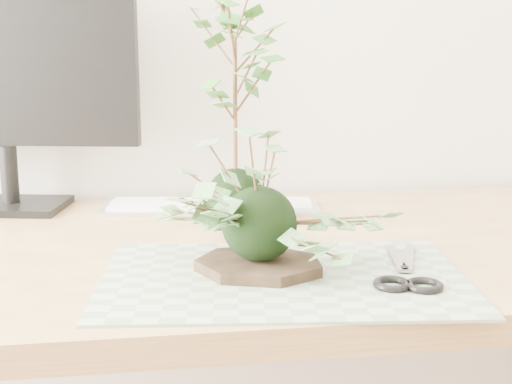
# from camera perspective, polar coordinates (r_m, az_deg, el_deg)

# --- Properties ---
(desk) EXTENTS (1.60, 0.70, 0.74)m
(desk) POSITION_cam_1_polar(r_m,az_deg,el_deg) (1.16, 1.62, -8.10)
(desk) COLOR tan
(desk) RESTS_ON ground_plane
(cutting_mat) EXTENTS (0.52, 0.37, 0.00)m
(cutting_mat) POSITION_cam_1_polar(r_m,az_deg,el_deg) (0.96, 2.17, -6.84)
(cutting_mat) COLOR slate
(cutting_mat) RESTS_ON desk
(stone_dish) EXTENTS (0.23, 0.23, 0.01)m
(stone_dish) POSITION_cam_1_polar(r_m,az_deg,el_deg) (0.98, 0.27, -5.89)
(stone_dish) COLOR black
(stone_dish) RESTS_ON cutting_mat
(ivy_kokedama) EXTENTS (0.37, 0.37, 0.20)m
(ivy_kokedama) POSITION_cam_1_polar(r_m,az_deg,el_deg) (0.95, 0.28, 0.25)
(ivy_kokedama) COLOR black
(ivy_kokedama) RESTS_ON stone_dish
(maple_kokedama) EXTENTS (0.24, 0.24, 0.41)m
(maple_kokedama) POSITION_cam_1_polar(r_m,az_deg,el_deg) (1.20, -1.71, 10.84)
(maple_kokedama) COLOR black
(maple_kokedama) RESTS_ON desk
(keyboard) EXTENTS (0.42, 0.18, 0.02)m
(keyboard) POSITION_cam_1_polar(r_m,az_deg,el_deg) (1.34, -3.63, -1.17)
(keyboard) COLOR #B9B9BE
(keyboard) RESTS_ON desk
(monitor) EXTENTS (0.49, 0.18, 0.44)m
(monitor) POSITION_cam_1_polar(r_m,az_deg,el_deg) (1.40, -19.58, 8.84)
(monitor) COLOR black
(monitor) RESTS_ON desk
(scissors) EXTENTS (0.10, 0.21, 0.01)m
(scissors) POSITION_cam_1_polar(r_m,az_deg,el_deg) (0.96, 12.46, -6.76)
(scissors) COLOR gray
(scissors) RESTS_ON cutting_mat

